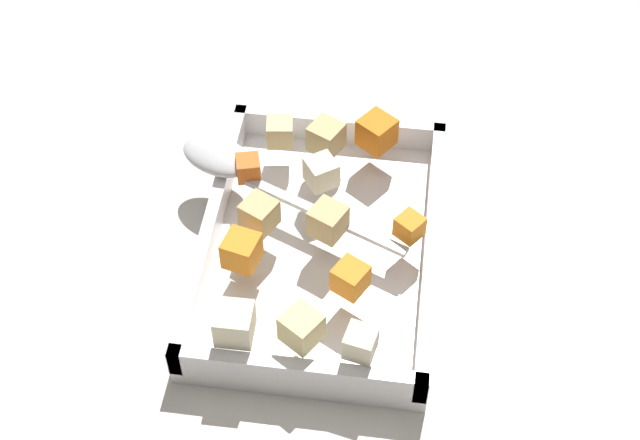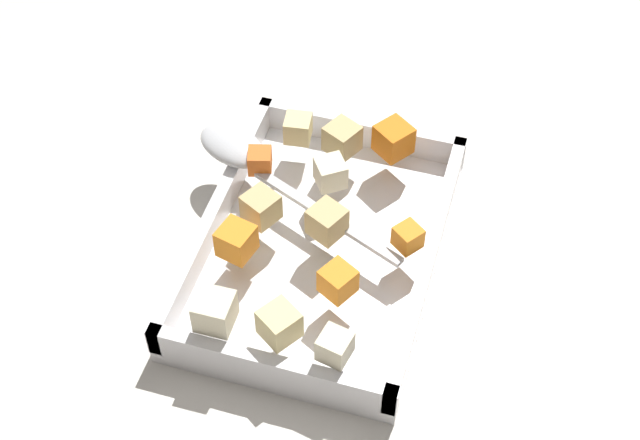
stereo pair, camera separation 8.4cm
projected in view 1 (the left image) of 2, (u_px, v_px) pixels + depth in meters
The scene contains 16 objects.
ground_plane at pixel (323, 246), 0.89m from camera, with size 4.00×4.00×0.00m, color beige.
baking_dish at pixel (320, 248), 0.87m from camera, with size 0.31×0.22×0.05m.
carrot_chunk_corner_sw at pixel (377, 132), 0.91m from camera, with size 0.03×0.03×0.03m, color orange.
carrot_chunk_corner_se at pixel (242, 251), 0.81m from camera, with size 0.03×0.03×0.03m, color orange.
carrot_chunk_corner_ne at pixel (410, 227), 0.84m from camera, with size 0.02×0.02×0.02m, color orange.
carrot_chunk_near_right at pixel (248, 168), 0.88m from camera, with size 0.02×0.02×0.02m, color orange.
carrot_chunk_back_center at pixel (350, 278), 0.80m from camera, with size 0.03×0.03×0.03m, color orange.
potato_chunk_center at pixel (280, 132), 0.91m from camera, with size 0.03×0.03×0.03m, color #E0CC89.
potato_chunk_mid_left at pixel (328, 221), 0.84m from camera, with size 0.03×0.03×0.03m, color tan.
potato_chunk_near_left at pixel (298, 327), 0.76m from camera, with size 0.03×0.03×0.03m, color #E0CC89.
potato_chunk_rim_edge at pixel (234, 324), 0.76m from camera, with size 0.03×0.03×0.03m, color beige.
potato_chunk_corner_nw at pixel (321, 172), 0.88m from camera, with size 0.03×0.03×0.03m, color beige.
potato_chunk_heap_top at pixel (360, 343), 0.75m from camera, with size 0.03×0.03×0.03m, color beige.
potato_chunk_near_spoon at pixel (326, 137), 0.91m from camera, with size 0.03×0.03×0.03m, color tan.
potato_chunk_heap_side at pixel (259, 214), 0.84m from camera, with size 0.03×0.03×0.03m, color tan.
serving_spoon at pixel (229, 162), 0.89m from camera, with size 0.13×0.24×0.02m.
Camera 1 is at (-0.55, -0.07, 0.70)m, focal length 51.55 mm.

